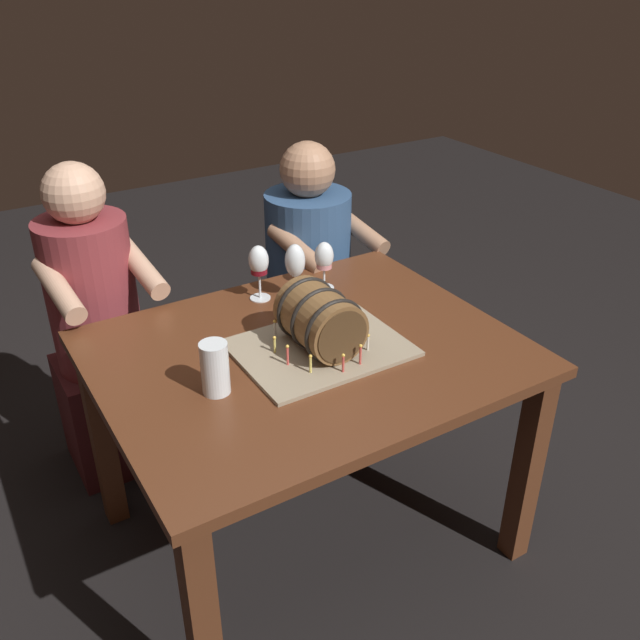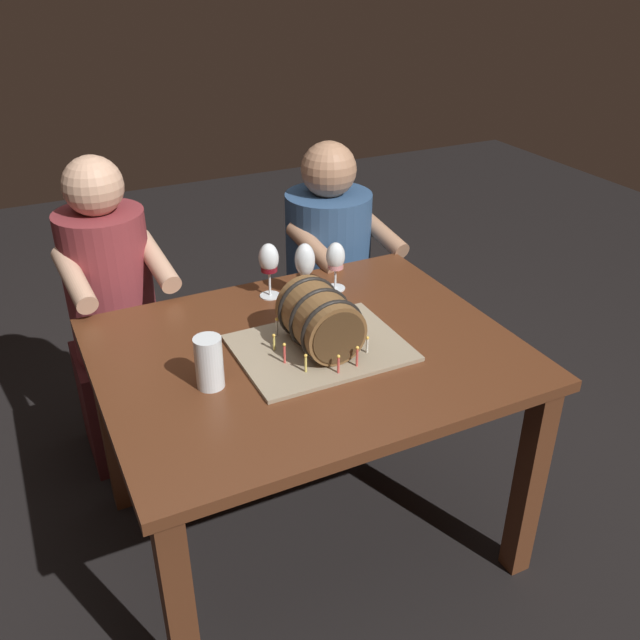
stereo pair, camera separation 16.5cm
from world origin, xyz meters
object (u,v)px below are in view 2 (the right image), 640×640
at_px(beer_pint, 209,365).
at_px(person_seated_right, 328,286).
at_px(wine_glass_red, 269,261).
at_px(wine_glass_rose, 336,259).
at_px(wine_glass_empty, 305,261).
at_px(person_seated_left, 117,331).
at_px(dining_table, 307,380).
at_px(barrel_cake, 320,325).

height_order(beer_pint, person_seated_right, person_seated_right).
xyz_separation_m(wine_glass_red, wine_glass_rose, (0.22, -0.05, -0.02)).
xyz_separation_m(wine_glass_empty, person_seated_left, (-0.57, 0.43, -0.34)).
xyz_separation_m(wine_glass_rose, wine_glass_empty, (-0.12, -0.01, 0.02)).
bearing_deg(dining_table, wine_glass_empty, 66.04).
relative_size(wine_glass_empty, beer_pint, 1.30).
bearing_deg(beer_pint, barrel_cake, 6.47).
relative_size(dining_table, person_seated_left, 1.01).
height_order(barrel_cake, wine_glass_empty, barrel_cake).
relative_size(barrel_cake, beer_pint, 3.26).
bearing_deg(barrel_cake, dining_table, 141.94).
distance_m(wine_glass_red, wine_glass_rose, 0.23).
xyz_separation_m(barrel_cake, wine_glass_rose, (0.22, 0.34, 0.03)).
bearing_deg(person_seated_right, wine_glass_rose, -113.78).
relative_size(wine_glass_rose, wine_glass_empty, 0.88).
relative_size(wine_glass_rose, person_seated_right, 0.15).
bearing_deg(barrel_cake, wine_glass_empty, 72.35).
bearing_deg(wine_glass_rose, wine_glass_red, 168.27).
xyz_separation_m(barrel_cake, wine_glass_empty, (0.10, 0.33, 0.05)).
distance_m(dining_table, beer_pint, 0.37).
bearing_deg(beer_pint, wine_glass_rose, 33.54).
relative_size(wine_glass_empty, person_seated_right, 0.17).
distance_m(beer_pint, person_seated_right, 1.14).
relative_size(barrel_cake, person_seated_right, 0.42).
relative_size(dining_table, wine_glass_red, 6.34).
distance_m(barrel_cake, wine_glass_red, 0.39).
height_order(wine_glass_rose, person_seated_left, person_seated_left).
height_order(person_seated_left, person_seated_right, person_seated_left).
distance_m(dining_table, person_seated_left, 0.86).
distance_m(barrel_cake, beer_pint, 0.35).
height_order(barrel_cake, person_seated_left, person_seated_left).
xyz_separation_m(wine_glass_rose, person_seated_right, (0.18, 0.42, -0.33)).
bearing_deg(beer_pint, person_seated_left, 98.62).
bearing_deg(wine_glass_empty, dining_table, -113.96).
bearing_deg(wine_glass_rose, beer_pint, -146.46).
distance_m(wine_glass_empty, person_seated_right, 0.63).
xyz_separation_m(barrel_cake, person_seated_right, (0.41, 0.76, -0.30)).
distance_m(wine_glass_rose, person_seated_right, 0.56).
xyz_separation_m(wine_glass_red, person_seated_right, (0.41, 0.37, -0.35)).
distance_m(wine_glass_empty, person_seated_left, 0.79).
distance_m(barrel_cake, wine_glass_empty, 0.35).
bearing_deg(wine_glass_empty, beer_pint, -140.86).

